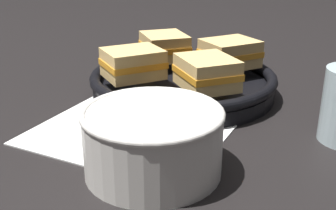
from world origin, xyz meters
TOP-DOWN VIEW (x-y plane):
  - ground_plane at (0.00, 0.00)m, footprint 4.00×4.00m
  - napkin at (-0.01, 0.01)m, footprint 0.29×0.26m
  - soup_bowl at (0.08, -0.05)m, footprint 0.16×0.16m
  - spoon at (0.02, 0.04)m, footprint 0.15×0.08m
  - skillet at (-0.05, 0.18)m, footprint 0.32×0.43m
  - sandwich_near_left at (-0.12, 0.22)m, footprint 0.12×0.11m
  - sandwich_near_right at (-0.09, 0.10)m, footprint 0.11×0.11m
  - sandwich_far_left at (0.03, 0.13)m, footprint 0.12×0.11m
  - sandwich_far_right at (-0.00, 0.25)m, footprint 0.11×0.11m

SIDE VIEW (x-z plane):
  - ground_plane at x=0.00m, z-range 0.00..0.00m
  - napkin at x=-0.01m, z-range 0.00..0.00m
  - spoon at x=0.02m, z-range 0.00..0.01m
  - skillet at x=-0.05m, z-range 0.00..0.04m
  - soup_bowl at x=0.08m, z-range 0.00..0.08m
  - sandwich_near_left at x=-0.12m, z-range 0.04..0.09m
  - sandwich_near_right at x=-0.09m, z-range 0.04..0.09m
  - sandwich_far_left at x=0.03m, z-range 0.04..0.09m
  - sandwich_far_right at x=0.00m, z-range 0.04..0.09m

